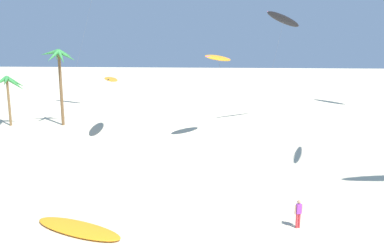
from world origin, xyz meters
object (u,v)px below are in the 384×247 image
(person_foreground_walker, at_px, (298,213))
(flying_kite_5, at_px, (284,19))
(flying_kite_1, at_px, (111,79))
(grounded_kite_0, at_px, (78,228))
(palm_tree_3, at_px, (59,63))
(palm_tree_2, at_px, (7,84))
(flying_kite_3, at_px, (218,58))

(person_foreground_walker, bearing_deg, flying_kite_5, 84.52)
(flying_kite_1, height_order, grounded_kite_0, flying_kite_1)
(palm_tree_3, xyz_separation_m, grounded_kite_0, (11.81, -28.89, -7.72))
(palm_tree_2, height_order, flying_kite_3, flying_kite_3)
(flying_kite_3, relative_size, flying_kite_5, 0.66)
(flying_kite_3, distance_m, flying_kite_5, 12.18)
(grounded_kite_0, distance_m, person_foreground_walker, 12.85)
(flying_kite_3, xyz_separation_m, person_foreground_walker, (4.96, -21.45, -7.86))
(flying_kite_3, height_order, flying_kite_5, flying_kite_5)
(grounded_kite_0, bearing_deg, flying_kite_5, 63.29)
(palm_tree_2, xyz_separation_m, flying_kite_1, (14.22, -4.01, 1.13))
(palm_tree_2, bearing_deg, flying_kite_1, -15.74)
(flying_kite_1, relative_size, grounded_kite_0, 1.31)
(palm_tree_3, bearing_deg, person_foreground_walker, -48.35)
(person_foreground_walker, bearing_deg, grounded_kite_0, -174.36)
(flying_kite_5, height_order, grounded_kite_0, flying_kite_5)
(flying_kite_3, xyz_separation_m, flying_kite_5, (7.81, 8.32, 4.24))
(flying_kite_3, bearing_deg, palm_tree_2, 168.45)
(palm_tree_2, xyz_separation_m, flying_kite_5, (33.93, 2.99, 7.81))
(palm_tree_3, relative_size, flying_kite_5, 0.67)
(flying_kite_5, bearing_deg, palm_tree_3, -175.53)
(palm_tree_2, relative_size, person_foreground_walker, 3.64)
(flying_kite_1, distance_m, flying_kite_3, 12.22)
(palm_tree_2, relative_size, flying_kite_1, 0.78)
(palm_tree_3, height_order, flying_kite_5, flying_kite_5)
(palm_tree_3, bearing_deg, palm_tree_2, -172.62)
(palm_tree_2, height_order, grounded_kite_0, palm_tree_2)
(flying_kite_5, xyz_separation_m, person_foreground_walker, (-2.85, -29.77, -12.10))
(palm_tree_3, relative_size, person_foreground_walker, 5.52)
(palm_tree_3, xyz_separation_m, flying_kite_3, (19.61, -6.18, 0.97))
(flying_kite_5, bearing_deg, flying_kite_1, -160.47)
(flying_kite_3, bearing_deg, flying_kite_5, 46.81)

